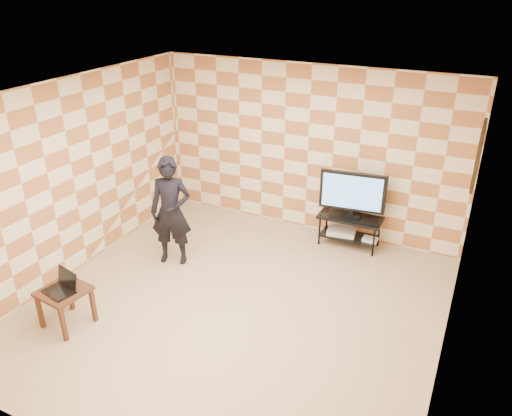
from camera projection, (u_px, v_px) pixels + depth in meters
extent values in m
plane|color=tan|center=(236.00, 306.00, 6.44)|extent=(5.00, 5.00, 0.00)
cube|color=beige|center=(308.00, 150.00, 7.89)|extent=(5.00, 0.02, 2.70)
cube|color=beige|center=(81.00, 341.00, 3.83)|extent=(5.00, 0.02, 2.70)
cube|color=beige|center=(73.00, 178.00, 6.84)|extent=(0.02, 5.00, 2.70)
cube|color=beige|center=(459.00, 261.00, 4.88)|extent=(0.02, 5.00, 2.70)
cube|color=white|center=(231.00, 98.00, 5.28)|extent=(5.00, 5.00, 0.02)
cube|color=black|center=(479.00, 155.00, 5.89)|extent=(0.04, 0.72, 0.72)
cube|color=black|center=(479.00, 155.00, 5.89)|extent=(0.04, 0.03, 0.68)
cube|color=black|center=(479.00, 155.00, 5.89)|extent=(0.04, 0.68, 0.03)
cube|color=black|center=(350.00, 218.00, 7.68)|extent=(0.97, 0.44, 0.04)
cube|color=black|center=(349.00, 236.00, 7.81)|extent=(0.87, 0.39, 0.03)
cylinder|color=black|center=(320.00, 230.00, 7.80)|extent=(0.03, 0.03, 0.50)
cylinder|color=black|center=(327.00, 221.00, 8.09)|extent=(0.03, 0.03, 0.50)
cylinder|color=black|center=(374.00, 242.00, 7.47)|extent=(0.03, 0.03, 0.50)
cylinder|color=black|center=(379.00, 232.00, 7.75)|extent=(0.03, 0.03, 0.50)
cube|color=black|center=(351.00, 216.00, 7.66)|extent=(0.31, 0.22, 0.03)
cube|color=black|center=(351.00, 212.00, 7.64)|extent=(0.08, 0.06, 0.08)
cube|color=black|center=(353.00, 192.00, 7.49)|extent=(1.00, 0.18, 0.61)
cube|color=#4D80BA|center=(352.00, 192.00, 7.46)|extent=(0.89, 0.11, 0.52)
cube|color=silver|center=(341.00, 231.00, 7.85)|extent=(0.47, 0.36, 0.07)
cube|color=silver|center=(370.00, 239.00, 7.64)|extent=(0.22, 0.16, 0.05)
cube|color=#3A2012|center=(63.00, 291.00, 5.92)|extent=(0.58, 0.58, 0.04)
cube|color=#3A2012|center=(40.00, 312.00, 5.97)|extent=(0.05, 0.05, 0.46)
cube|color=#3A2012|center=(70.00, 294.00, 6.30)|extent=(0.05, 0.05, 0.46)
cube|color=#3A2012|center=(63.00, 324.00, 5.75)|extent=(0.05, 0.05, 0.46)
cube|color=#3A2012|center=(93.00, 305.00, 6.08)|extent=(0.05, 0.05, 0.46)
cube|color=black|center=(59.00, 292.00, 5.86)|extent=(0.41, 0.33, 0.02)
cube|color=black|center=(67.00, 278.00, 5.90)|extent=(0.37, 0.14, 0.23)
imported|color=black|center=(171.00, 211.00, 7.12)|extent=(0.69, 0.56, 1.62)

